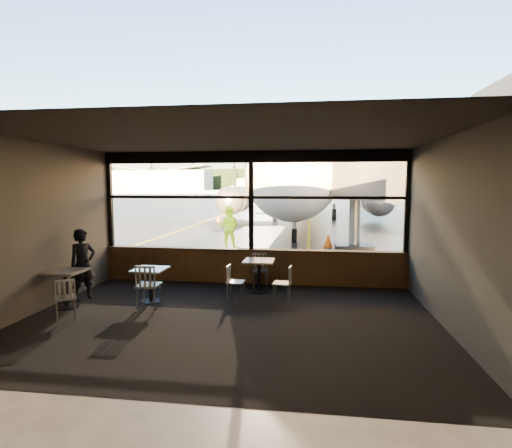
% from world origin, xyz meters
% --- Properties ---
extents(ground_plane, '(520.00, 520.00, 0.00)m').
position_xyz_m(ground_plane, '(0.00, 120.00, 0.00)').
color(ground_plane, black).
rests_on(ground_plane, ground).
extents(carpet_floor, '(8.00, 6.00, 0.01)m').
position_xyz_m(carpet_floor, '(0.00, -3.00, 0.01)').
color(carpet_floor, black).
rests_on(carpet_floor, ground).
extents(ceiling, '(8.00, 6.00, 0.04)m').
position_xyz_m(ceiling, '(0.00, -3.00, 3.50)').
color(ceiling, '#38332D').
rests_on(ceiling, ground).
extents(wall_left, '(0.04, 6.00, 3.50)m').
position_xyz_m(wall_left, '(-4.00, -3.00, 1.75)').
color(wall_left, '#4B443C').
rests_on(wall_left, ground).
extents(wall_right, '(0.04, 6.00, 3.50)m').
position_xyz_m(wall_right, '(4.00, -3.00, 1.75)').
color(wall_right, '#4B443C').
rests_on(wall_right, ground).
extents(wall_back, '(8.00, 0.04, 3.50)m').
position_xyz_m(wall_back, '(0.00, -6.00, 1.75)').
color(wall_back, '#4B443C').
rests_on(wall_back, ground).
extents(window_sill, '(8.00, 0.28, 0.90)m').
position_xyz_m(window_sill, '(0.00, 0.00, 0.45)').
color(window_sill, brown).
rests_on(window_sill, ground).
extents(window_header, '(8.00, 0.18, 0.30)m').
position_xyz_m(window_header, '(0.00, 0.00, 3.35)').
color(window_header, black).
rests_on(window_header, ground).
extents(mullion_left, '(0.12, 0.12, 2.60)m').
position_xyz_m(mullion_left, '(-3.95, 0.00, 2.20)').
color(mullion_left, black).
rests_on(mullion_left, ground).
extents(mullion_centre, '(0.12, 0.12, 2.60)m').
position_xyz_m(mullion_centre, '(0.00, 0.00, 2.20)').
color(mullion_centre, black).
rests_on(mullion_centre, ground).
extents(mullion_right, '(0.12, 0.12, 2.60)m').
position_xyz_m(mullion_right, '(3.95, 0.00, 2.20)').
color(mullion_right, black).
rests_on(mullion_right, ground).
extents(window_transom, '(8.00, 0.10, 0.08)m').
position_xyz_m(window_transom, '(0.00, 0.00, 2.30)').
color(window_transom, black).
rests_on(window_transom, ground).
extents(airliner, '(30.90, 36.82, 11.07)m').
position_xyz_m(airliner, '(1.08, 20.13, 5.53)').
color(airliner, white).
rests_on(airliner, ground_plane).
extents(jet_bridge, '(8.78, 10.73, 4.68)m').
position_xyz_m(jet_bridge, '(3.60, 5.50, 2.34)').
color(jet_bridge, '#2E2E31').
rests_on(jet_bridge, ground_plane).
extents(cafe_table_near, '(0.73, 0.73, 0.80)m').
position_xyz_m(cafe_table_near, '(0.32, -0.88, 0.40)').
color(cafe_table_near, '#A8A19B').
rests_on(cafe_table_near, carpet_floor).
extents(cafe_table_mid, '(0.70, 0.70, 0.77)m').
position_xyz_m(cafe_table_mid, '(-1.98, -2.03, 0.38)').
color(cafe_table_mid, '#A19C94').
rests_on(cafe_table_mid, carpet_floor).
extents(cafe_table_left, '(0.74, 0.74, 0.81)m').
position_xyz_m(cafe_table_left, '(-3.60, -2.67, 0.41)').
color(cafe_table_left, '#9D9791').
rests_on(cafe_table_left, carpet_floor).
extents(chair_near_e, '(0.48, 0.48, 0.82)m').
position_xyz_m(chair_near_e, '(0.94, -1.60, 0.41)').
color(chair_near_e, '#B0AB9E').
rests_on(chair_near_e, carpet_floor).
extents(chair_near_w, '(0.46, 0.46, 0.79)m').
position_xyz_m(chair_near_w, '(-0.13, -1.56, 0.40)').
color(chair_near_w, beige).
rests_on(chair_near_w, carpet_floor).
extents(chair_near_n, '(0.57, 0.57, 0.87)m').
position_xyz_m(chair_near_n, '(0.28, -0.40, 0.44)').
color(chair_near_n, '#ACA69B').
rests_on(chair_near_n, carpet_floor).
extents(chair_mid_s, '(0.55, 0.55, 0.96)m').
position_xyz_m(chair_mid_s, '(-1.85, -2.44, 0.48)').
color(chair_mid_s, '#AFAA9E').
rests_on(chair_mid_s, carpet_floor).
extents(chair_left_s, '(0.63, 0.63, 0.83)m').
position_xyz_m(chair_left_s, '(-3.20, -3.32, 0.41)').
color(chair_left_s, '#AFAA9E').
rests_on(chair_left_s, carpet_floor).
extents(passenger, '(0.65, 0.71, 1.63)m').
position_xyz_m(passenger, '(-3.59, -2.04, 0.81)').
color(passenger, black).
rests_on(passenger, carpet_floor).
extents(ground_crew, '(0.88, 0.70, 1.76)m').
position_xyz_m(ground_crew, '(-1.81, 5.81, 0.88)').
color(ground_crew, '#BFF219').
rests_on(ground_crew, ground_plane).
extents(cone_nose, '(0.41, 0.41, 0.57)m').
position_xyz_m(cone_nose, '(2.33, 6.69, 0.29)').
color(cone_nose, '#F56407').
rests_on(cone_nose, ground_plane).
extents(cone_wing, '(0.36, 0.36, 0.50)m').
position_xyz_m(cone_wing, '(-5.12, 18.16, 0.25)').
color(cone_wing, '#FE4208').
rests_on(cone_wing, ground_plane).
extents(hangar_left, '(45.00, 18.00, 11.00)m').
position_xyz_m(hangar_left, '(-70.00, 180.00, 5.50)').
color(hangar_left, silver).
rests_on(hangar_left, ground_plane).
extents(hangar_mid, '(38.00, 15.00, 10.00)m').
position_xyz_m(hangar_mid, '(0.00, 185.00, 5.00)').
color(hangar_mid, silver).
rests_on(hangar_mid, ground_plane).
extents(hangar_right, '(50.00, 20.00, 12.00)m').
position_xyz_m(hangar_right, '(60.00, 178.00, 6.00)').
color(hangar_right, silver).
rests_on(hangar_right, ground_plane).
extents(fuel_tank_a, '(8.00, 8.00, 6.00)m').
position_xyz_m(fuel_tank_a, '(-30.00, 182.00, 3.00)').
color(fuel_tank_a, silver).
rests_on(fuel_tank_a, ground_plane).
extents(fuel_tank_b, '(8.00, 8.00, 6.00)m').
position_xyz_m(fuel_tank_b, '(-20.00, 182.00, 3.00)').
color(fuel_tank_b, silver).
rests_on(fuel_tank_b, ground_plane).
extents(fuel_tank_c, '(8.00, 8.00, 6.00)m').
position_xyz_m(fuel_tank_c, '(-10.00, 182.00, 3.00)').
color(fuel_tank_c, silver).
rests_on(fuel_tank_c, ground_plane).
extents(treeline, '(360.00, 3.00, 12.00)m').
position_xyz_m(treeline, '(0.00, 210.00, 6.00)').
color(treeline, black).
rests_on(treeline, ground_plane).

